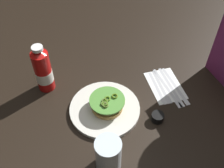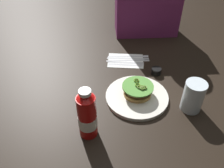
{
  "view_description": "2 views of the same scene",
  "coord_description": "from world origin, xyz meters",
  "px_view_note": "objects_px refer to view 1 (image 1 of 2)",
  "views": [
    {
      "loc": [
        0.57,
        -0.28,
        0.85
      ],
      "look_at": [
        -0.07,
        -0.01,
        0.07
      ],
      "focal_mm": 43.62,
      "sensor_mm": 36.0,
      "label": 1
    },
    {
      "loc": [
        -0.17,
        -0.81,
        0.73
      ],
      "look_at": [
        -0.12,
        -0.05,
        0.07
      ],
      "focal_mm": 38.86,
      "sensor_mm": 36.0,
      "label": 2
    }
  ],
  "objects_px": {
    "napkin": "(165,85)",
    "steak_knife": "(169,89)",
    "ketchup_bottle": "(43,71)",
    "condiment_cup": "(158,117)",
    "fork_utensil": "(163,89)",
    "spoon_utensil": "(159,92)",
    "water_glass": "(108,155)",
    "dinner_plate": "(105,109)",
    "butter_knife": "(177,87)",
    "burger_sandwich": "(107,104)",
    "table_knife": "(172,89)"
  },
  "relations": [
    {
      "from": "spoon_utensil",
      "to": "fork_utensil",
      "type": "relative_size",
      "value": 0.98
    },
    {
      "from": "spoon_utensil",
      "to": "steak_knife",
      "type": "height_order",
      "value": "same"
    },
    {
      "from": "table_knife",
      "to": "butter_knife",
      "type": "distance_m",
      "value": 0.02
    },
    {
      "from": "dinner_plate",
      "to": "ketchup_bottle",
      "type": "xyz_separation_m",
      "value": [
        -0.2,
        -0.18,
        0.09
      ]
    },
    {
      "from": "ketchup_bottle",
      "to": "water_glass",
      "type": "xyz_separation_m",
      "value": [
        0.42,
        0.1,
        -0.03
      ]
    },
    {
      "from": "ketchup_bottle",
      "to": "water_glass",
      "type": "relative_size",
      "value": 1.61
    },
    {
      "from": "ketchup_bottle",
      "to": "butter_knife",
      "type": "height_order",
      "value": "ketchup_bottle"
    },
    {
      "from": "fork_utensil",
      "to": "table_knife",
      "type": "distance_m",
      "value": 0.04
    },
    {
      "from": "spoon_utensil",
      "to": "steak_knife",
      "type": "xyz_separation_m",
      "value": [
        0.0,
        0.04,
        0.0
      ]
    },
    {
      "from": "condiment_cup",
      "to": "napkin",
      "type": "relative_size",
      "value": 0.26
    },
    {
      "from": "water_glass",
      "to": "condiment_cup",
      "type": "height_order",
      "value": "water_glass"
    },
    {
      "from": "dinner_plate",
      "to": "condiment_cup",
      "type": "bearing_deg",
      "value": 54.71
    },
    {
      "from": "table_knife",
      "to": "condiment_cup",
      "type": "bearing_deg",
      "value": -50.54
    },
    {
      "from": "dinner_plate",
      "to": "condiment_cup",
      "type": "xyz_separation_m",
      "value": [
        0.12,
        0.16,
        0.01
      ]
    },
    {
      "from": "burger_sandwich",
      "to": "steak_knife",
      "type": "relative_size",
      "value": 0.6
    },
    {
      "from": "spoon_utensil",
      "to": "butter_knife",
      "type": "xyz_separation_m",
      "value": [
        0.01,
        0.08,
        0.0
      ]
    },
    {
      "from": "water_glass",
      "to": "table_knife",
      "type": "bearing_deg",
      "value": 118.98
    },
    {
      "from": "burger_sandwich",
      "to": "table_knife",
      "type": "distance_m",
      "value": 0.29
    },
    {
      "from": "napkin",
      "to": "steak_knife",
      "type": "distance_m",
      "value": 0.03
    },
    {
      "from": "napkin",
      "to": "fork_utensil",
      "type": "height_order",
      "value": "fork_utensil"
    },
    {
      "from": "fork_utensil",
      "to": "butter_knife",
      "type": "distance_m",
      "value": 0.06
    },
    {
      "from": "water_glass",
      "to": "condiment_cup",
      "type": "distance_m",
      "value": 0.26
    },
    {
      "from": "burger_sandwich",
      "to": "spoon_utensil",
      "type": "distance_m",
      "value": 0.23
    },
    {
      "from": "table_knife",
      "to": "butter_knife",
      "type": "height_order",
      "value": "same"
    },
    {
      "from": "dinner_plate",
      "to": "butter_knife",
      "type": "bearing_deg",
      "value": 88.03
    },
    {
      "from": "water_glass",
      "to": "butter_knife",
      "type": "bearing_deg",
      "value": 117.47
    },
    {
      "from": "dinner_plate",
      "to": "napkin",
      "type": "xyz_separation_m",
      "value": [
        -0.02,
        0.28,
        -0.01
      ]
    },
    {
      "from": "ketchup_bottle",
      "to": "spoon_utensil",
      "type": "xyz_separation_m",
      "value": [
        0.21,
        0.41,
        -0.09
      ]
    },
    {
      "from": "ketchup_bottle",
      "to": "napkin",
      "type": "xyz_separation_m",
      "value": [
        0.18,
        0.45,
        -0.09
      ]
    },
    {
      "from": "fork_utensil",
      "to": "table_knife",
      "type": "height_order",
      "value": "same"
    },
    {
      "from": "table_knife",
      "to": "butter_knife",
      "type": "xyz_separation_m",
      "value": [
        0.0,
        0.02,
        0.0
      ]
    },
    {
      "from": "butter_knife",
      "to": "water_glass",
      "type": "bearing_deg",
      "value": -62.53
    },
    {
      "from": "fork_utensil",
      "to": "spoon_utensil",
      "type": "bearing_deg",
      "value": -69.79
    },
    {
      "from": "table_knife",
      "to": "butter_knife",
      "type": "bearing_deg",
      "value": 84.39
    },
    {
      "from": "ketchup_bottle",
      "to": "condiment_cup",
      "type": "xyz_separation_m",
      "value": [
        0.32,
        0.34,
        -0.08
      ]
    },
    {
      "from": "dinner_plate",
      "to": "fork_utensil",
      "type": "height_order",
      "value": "dinner_plate"
    },
    {
      "from": "condiment_cup",
      "to": "table_knife",
      "type": "bearing_deg",
      "value": 129.46
    },
    {
      "from": "water_glass",
      "to": "steak_knife",
      "type": "bearing_deg",
      "value": 120.39
    },
    {
      "from": "spoon_utensil",
      "to": "fork_utensil",
      "type": "bearing_deg",
      "value": 110.21
    },
    {
      "from": "condiment_cup",
      "to": "fork_utensil",
      "type": "relative_size",
      "value": 0.25
    },
    {
      "from": "fork_utensil",
      "to": "napkin",
      "type": "bearing_deg",
      "value": 127.5
    },
    {
      "from": "dinner_plate",
      "to": "burger_sandwich",
      "type": "distance_m",
      "value": 0.03
    },
    {
      "from": "dinner_plate",
      "to": "steak_knife",
      "type": "relative_size",
      "value": 1.2
    },
    {
      "from": "dinner_plate",
      "to": "water_glass",
      "type": "relative_size",
      "value": 2.03
    },
    {
      "from": "burger_sandwich",
      "to": "table_knife",
      "type": "bearing_deg",
      "value": 88.74
    },
    {
      "from": "burger_sandwich",
      "to": "condiment_cup",
      "type": "height_order",
      "value": "burger_sandwich"
    },
    {
      "from": "ketchup_bottle",
      "to": "napkin",
      "type": "relative_size",
      "value": 1.18
    },
    {
      "from": "steak_knife",
      "to": "table_knife",
      "type": "height_order",
      "value": "same"
    },
    {
      "from": "spoon_utensil",
      "to": "steak_knife",
      "type": "distance_m",
      "value": 0.04
    },
    {
      "from": "burger_sandwich",
      "to": "butter_knife",
      "type": "relative_size",
      "value": 0.62
    }
  ]
}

